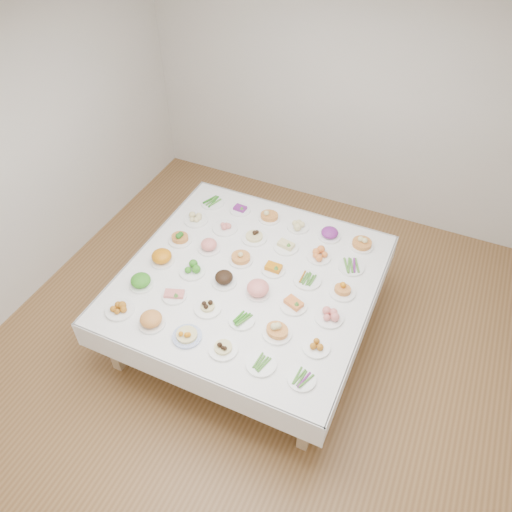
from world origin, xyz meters
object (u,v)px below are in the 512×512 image
at_px(dish_18, 180,236).
at_px(dish_35, 362,242).
at_px(dish_0, 119,308).
at_px(display_table, 249,282).

xyz_separation_m(dish_18, dish_35, (1.63, 0.66, -0.00)).
bearing_deg(dish_0, dish_35, 44.93).
bearing_deg(dish_35, display_table, -135.00).
relative_size(display_table, dish_0, 9.11).
xyz_separation_m(display_table, dish_18, (-0.82, 0.16, 0.13)).
distance_m(display_table, dish_18, 0.84).
bearing_deg(dish_18, dish_35, 22.01).
xyz_separation_m(display_table, dish_35, (0.81, 0.81, 0.13)).
relative_size(display_table, dish_18, 9.69).
distance_m(display_table, dish_0, 1.17).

